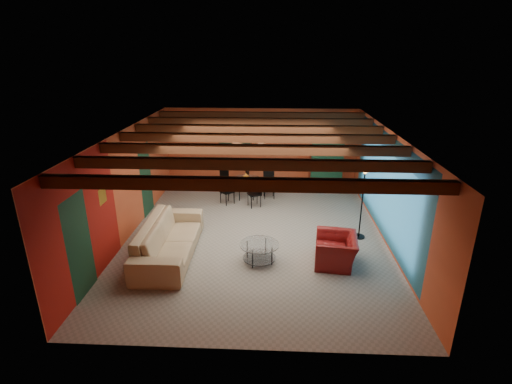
# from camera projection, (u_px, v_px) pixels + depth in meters

# --- Properties ---
(room) EXTENTS (6.52, 8.01, 2.71)m
(room) POSITION_uv_depth(u_px,v_px,m) (256.00, 146.00, 9.23)
(room) COLOR gray
(room) RESTS_ON ground
(sofa) EXTENTS (1.17, 2.88, 0.84)m
(sofa) POSITION_uv_depth(u_px,v_px,m) (169.00, 239.00, 8.92)
(sofa) COLOR tan
(sofa) RESTS_ON ground
(armchair) EXTENTS (1.01, 1.13, 0.67)m
(armchair) POSITION_uv_depth(u_px,v_px,m) (336.00, 250.00, 8.59)
(armchair) COLOR maroon
(armchair) RESTS_ON ground
(coffee_table) EXTENTS (1.13, 1.13, 0.45)m
(coffee_table) POSITION_uv_depth(u_px,v_px,m) (259.00, 253.00, 8.70)
(coffee_table) COLOR silver
(coffee_table) RESTS_ON ground
(dining_table) EXTENTS (1.94, 1.94, 0.92)m
(dining_table) POSITION_uv_depth(u_px,v_px,m) (246.00, 185.00, 12.34)
(dining_table) COLOR white
(dining_table) RESTS_ON ground
(armoire) EXTENTS (1.10, 0.66, 1.82)m
(armoire) POSITION_uv_depth(u_px,v_px,m) (326.00, 164.00, 12.99)
(armoire) COLOR maroon
(armoire) RESTS_ON ground
(floor_lamp) EXTENTS (0.40, 0.40, 1.92)m
(floor_lamp) POSITION_uv_depth(u_px,v_px,m) (362.00, 202.00, 9.58)
(floor_lamp) COLOR black
(floor_lamp) RESTS_ON ground
(ceiling_fan) EXTENTS (1.50, 1.50, 0.44)m
(ceiling_fan) POSITION_uv_depth(u_px,v_px,m) (256.00, 147.00, 9.12)
(ceiling_fan) COLOR #472614
(ceiling_fan) RESTS_ON ceiling
(painting) EXTENTS (1.05, 0.03, 0.65)m
(painting) POSITION_uv_depth(u_px,v_px,m) (235.00, 139.00, 13.12)
(painting) COLOR black
(painting) RESTS_ON wall_back
(potted_plant) EXTENTS (0.53, 0.48, 0.52)m
(potted_plant) POSITION_uv_depth(u_px,v_px,m) (328.00, 129.00, 12.59)
(potted_plant) COLOR #26661E
(potted_plant) RESTS_ON armoire
(vase) EXTENTS (0.23, 0.23, 0.19)m
(vase) POSITION_uv_depth(u_px,v_px,m) (246.00, 168.00, 12.15)
(vase) COLOR orange
(vase) RESTS_ON dining_table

